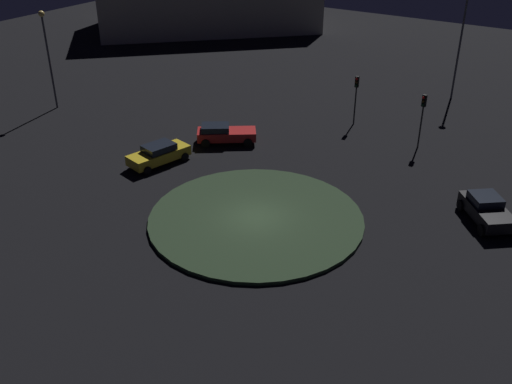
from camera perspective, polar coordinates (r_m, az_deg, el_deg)
name	(u,v)px	position (r m, az deg, el deg)	size (l,w,h in m)	color
ground_plane	(256,220)	(35.14, 0.00, -2.76)	(119.84, 119.84, 0.00)	black
roundabout_island	(256,218)	(35.08, 0.00, -2.60)	(12.91, 12.91, 0.23)	#263823
car_yellow	(159,154)	(42.28, -9.46, 3.70)	(4.79, 2.81, 1.48)	gold
car_black	(487,209)	(37.24, 21.59, -1.59)	(4.31, 3.99, 1.56)	black
car_red	(224,133)	(45.16, -3.10, 5.74)	(4.00, 4.67, 1.48)	red
traffic_light_west	(423,111)	(45.19, 15.96, 7.66)	(0.39, 0.35, 4.17)	#2D2D2D
traffic_light_west_near	(356,91)	(48.61, 9.75, 9.74)	(0.37, 0.32, 4.09)	#2D2D2D
streetlamp_west	(463,28)	(56.17, 19.53, 14.86)	(0.60, 0.60, 9.47)	#4C4C51
streetlamp_south	(47,47)	(54.01, -19.73, 13.18)	(0.51, 0.51, 8.44)	#4C4C51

